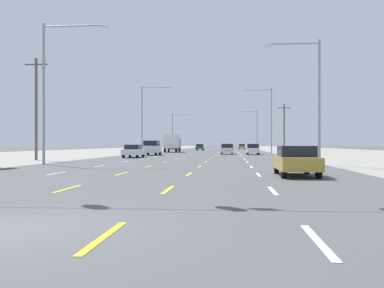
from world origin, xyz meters
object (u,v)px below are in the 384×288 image
(suv_far_left_mid, at_px, (152,148))
(streetlight_left_row_2, at_px, (174,129))
(sedan_far_left_near, at_px, (133,151))
(sedan_inner_left_farthest, at_px, (200,147))
(hatchback_far_right_midfar, at_px, (253,149))
(streetlight_left_row_1, at_px, (145,114))
(streetlight_right_row_2, at_px, (255,127))
(streetlight_right_row_1, at_px, (268,116))
(sedan_inner_right_distant_a, at_px, (230,147))
(box_truck_far_left_farther, at_px, (172,142))
(streetlight_right_row_0, at_px, (313,92))
(sedan_far_right_distant_b, at_px, (242,147))
(sedan_far_right_nearest, at_px, (296,160))
(hatchback_inner_right_far, at_px, (227,149))
(streetlight_left_row_0, at_px, (51,82))

(suv_far_left_mid, bearing_deg, streetlight_left_row_2, 93.60)
(sedan_far_left_near, distance_m, suv_far_left_mid, 9.99)
(suv_far_left_mid, relative_size, sedan_inner_left_farthest, 1.09)
(suv_far_left_mid, height_order, hatchback_far_right_midfar, suv_far_left_mid)
(streetlight_left_row_1, distance_m, streetlight_right_row_2, 41.31)
(streetlight_right_row_1, distance_m, streetlight_right_row_2, 36.50)
(sedan_inner_right_distant_a, relative_size, streetlight_left_row_1, 0.42)
(box_truck_far_left_farther, bearing_deg, streetlight_left_row_2, 96.45)
(streetlight_right_row_0, bearing_deg, sedan_far_right_distant_b, 91.71)
(sedan_inner_right_distant_a, distance_m, streetlight_right_row_2, 13.98)
(suv_far_left_mid, height_order, streetlight_right_row_1, streetlight_right_row_1)
(sedan_far_right_nearest, height_order, suv_far_left_mid, suv_far_left_mid)
(hatchback_inner_right_far, relative_size, streetlight_right_row_0, 0.43)
(sedan_far_right_nearest, bearing_deg, streetlight_left_row_2, 101.35)
(sedan_far_right_distant_b, bearing_deg, sedan_inner_right_distant_a, -116.36)
(sedan_inner_left_farthest, relative_size, streetlight_left_row_0, 0.42)
(sedan_inner_left_farthest, bearing_deg, suv_far_left_mid, -94.33)
(streetlight_right_row_1, bearing_deg, streetlight_left_row_1, 180.00)
(sedan_far_left_near, bearing_deg, streetlight_right_row_1, 49.74)
(sedan_far_right_nearest, height_order, sedan_far_right_distant_b, same)
(sedan_inner_right_distant_a, bearing_deg, sedan_far_left_near, -98.97)
(box_truck_far_left_farther, height_order, sedan_inner_right_distant_a, box_truck_far_left_farther)
(streetlight_left_row_2, bearing_deg, box_truck_far_left_farther, -83.55)
(sedan_far_right_nearest, distance_m, sedan_inner_right_distant_a, 94.96)
(sedan_far_left_near, xyz_separation_m, suv_far_left_mid, (0.28, 9.98, 0.27))
(streetlight_right_row_2, bearing_deg, streetlight_left_row_1, -117.92)
(sedan_far_right_nearest, bearing_deg, sedan_inner_right_distant_a, 92.02)
(hatchback_inner_right_far, bearing_deg, streetlight_right_row_0, -78.83)
(sedan_far_right_nearest, distance_m, streetlight_left_row_1, 49.91)
(hatchback_inner_right_far, xyz_separation_m, streetlight_left_row_2, (-13.02, 40.59, 4.39))
(hatchback_inner_right_far, relative_size, streetlight_left_row_1, 0.36)
(streetlight_left_row_1, relative_size, streetlight_left_row_2, 1.21)
(sedan_inner_right_distant_a, bearing_deg, streetlight_right_row_1, -82.87)
(streetlight_left_row_1, bearing_deg, box_truck_far_left_farther, 76.37)
(hatchback_far_right_midfar, bearing_deg, sedan_inner_right_distant_a, 93.56)
(sedan_far_right_nearest, distance_m, box_truck_far_left_farther, 59.79)
(box_truck_far_left_farther, relative_size, streetlight_left_row_2, 0.82)
(streetlight_right_row_0, xyz_separation_m, streetlight_right_row_1, (-0.03, 36.50, 0.67))
(sedan_far_right_nearest, bearing_deg, streetlight_left_row_1, 109.60)
(hatchback_inner_right_far, bearing_deg, sedan_far_left_near, -123.48)
(sedan_inner_right_distant_a, xyz_separation_m, streetlight_left_row_2, (-13.36, -11.68, 4.42))
(box_truck_far_left_farther, bearing_deg, suv_far_left_mid, -89.79)
(sedan_far_right_nearest, height_order, streetlight_left_row_1, streetlight_left_row_1)
(sedan_far_left_near, height_order, hatchback_far_right_midfar, hatchback_far_right_midfar)
(hatchback_inner_right_far, relative_size, sedan_inner_right_distant_a, 0.87)
(streetlight_left_row_0, bearing_deg, hatchback_inner_right_far, 68.23)
(sedan_far_right_distant_b, bearing_deg, streetlight_left_row_2, -132.21)
(sedan_inner_left_farthest, bearing_deg, streetlight_right_row_2, 6.15)
(sedan_far_right_nearest, xyz_separation_m, streetlight_right_row_2, (2.70, 83.22, 4.75))
(sedan_far_right_nearest, height_order, streetlight_left_row_0, streetlight_left_row_0)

